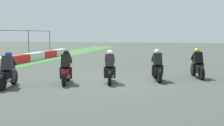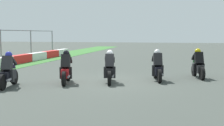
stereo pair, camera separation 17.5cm
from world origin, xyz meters
The scene contains 6 objects.
ground_plane centered at (0.00, 0.00, 0.00)m, with size 120.00×120.00×0.00m, color #3E443F.
rider_lane_a centered at (2.12, -4.02, 0.62)m, with size 2.02×0.65×1.51m.
rider_lane_b centered at (0.84, -2.04, 0.62)m, with size 2.03×0.64×1.51m.
rider_lane_c centered at (-0.26, 0.07, 0.62)m, with size 2.03×0.64×1.51m.
rider_lane_d centered at (-0.89, 1.95, 0.62)m, with size 2.02×0.67×1.51m.
rider_lane_e centered at (-2.26, 4.01, 0.62)m, with size 2.02×0.65×1.51m.
Camera 2 is at (-13.06, -2.92, 2.26)m, focal length 46.11 mm.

